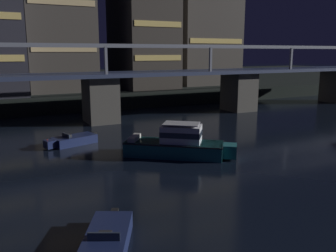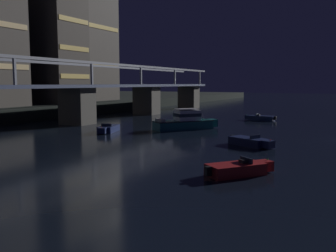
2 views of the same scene
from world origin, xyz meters
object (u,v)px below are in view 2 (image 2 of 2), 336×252
Objects in this scene: river_bridge at (77,97)px; tower_east_tall at (48,36)px; cabin_cruiser_near_left at (185,122)px; speedboat_mid_center at (238,169)px; speedboat_near_center at (250,142)px; speedboat_near_right at (261,118)px; speedboat_mid_left at (108,129)px; tower_east_low at (83,10)px.

tower_east_tall is at bearing 54.58° from river_bridge.
speedboat_mid_center is (-21.60, -13.78, -0.64)m from cabin_cruiser_near_left.
cabin_cruiser_near_left is at bearing 50.32° from speedboat_near_center.
speedboat_near_right is at bearing 11.08° from speedboat_near_center.
speedboat_near_center is 19.14m from speedboat_mid_left.
tower_east_tall is 5.25× the size of speedboat_near_right.
tower_east_tall reaches higher than speedboat_near_center.
tower_east_tall is 53.68m from speedboat_near_center.
speedboat_mid_left is (-18.53, -28.03, -15.31)m from tower_east_tall.
speedboat_mid_left is (2.36, 18.99, 0.00)m from speedboat_near_center.
speedboat_near_center is 0.95× the size of speedboat_near_right.
tower_east_tall is 5.52× the size of speedboat_near_center.
speedboat_near_right and speedboat_mid_left have the same top height.
river_bridge is 18.00× the size of speedboat_near_center.
river_bridge is at bearing -142.34° from tower_east_low.
river_bridge is 2.12× the size of tower_east_low.
speedboat_near_center and speedboat_mid_center have the same top height.
speedboat_mid_left is 25.84m from speedboat_mid_center.
speedboat_near_center is 26.78m from speedboat_near_right.
speedboat_near_right is at bearing -100.20° from tower_east_low.
tower_east_tall is at bearing 66.04° from speedboat_near_center.
speedboat_mid_center is at bearing -168.90° from speedboat_near_right.
tower_east_tall reaches higher than speedboat_mid_center.
tower_east_low is at bearing 55.10° from speedboat_near_center.
cabin_cruiser_near_left is 17.96m from speedboat_near_right.
tower_east_tall is at bearing 97.33° from speedboat_near_right.
speedboat_near_center is (-34.17, -48.97, -22.63)m from tower_east_low.
speedboat_mid_center is at bearing -124.16° from speedboat_mid_left.
tower_east_low is 49.95m from speedboat_near_right.
river_bridge is 25.40m from tower_east_tall.
tower_east_tall is 15.28m from tower_east_low.
cabin_cruiser_near_left is (-24.72, -37.58, -22.00)m from tower_east_low.
speedboat_near_center and speedboat_mid_left have the same top height.
cabin_cruiser_near_left is at bearing -123.34° from tower_east_low.
tower_east_low is 4.93× the size of cabin_cruiser_near_left.
speedboat_near_center is at bearing -129.68° from cabin_cruiser_near_left.
cabin_cruiser_near_left is 1.72× the size of speedboat_near_center.
cabin_cruiser_near_left reaches higher than speedboat_near_right.
tower_east_tall is 0.65× the size of tower_east_low.
speedboat_near_right is 1.13× the size of speedboat_mid_center.
tower_east_low is at bearing 47.96° from speedboat_mid_center.
river_bridge is at bearing 60.49° from speedboat_mid_left.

